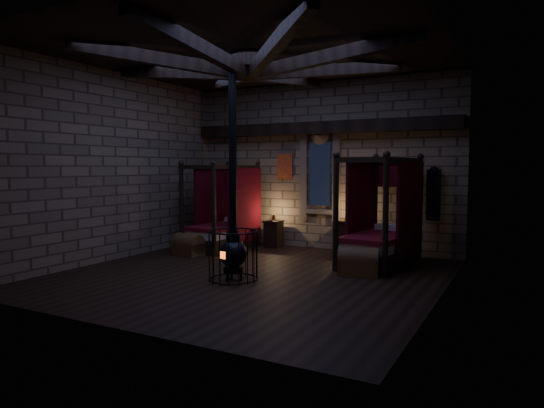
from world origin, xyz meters
The scene contains 8 objects.
room centered at (0.00, 0.09, 3.74)m, with size 7.02×7.02×4.29m.
bed_left centered at (-2.16, 2.32, 0.53)m, with size 1.16×2.08×2.13m.
bed_right centered at (1.94, 2.16, 0.56)m, with size 1.36×2.27×2.27m.
trunk_left centered at (-2.34, 1.09, 0.23)m, with size 0.79×0.58×0.52m.
trunk_right centered at (1.85, 0.97, 0.25)m, with size 0.84×0.63×0.56m.
nightstand_left centered at (-1.13, 3.08, 0.36)m, with size 0.44×0.42×0.85m.
nightstand_right centered at (0.91, 3.12, 0.41)m, with size 0.57×0.55×0.87m.
stove centered at (-0.04, -0.55, 0.58)m, with size 0.91×0.91×4.05m.
Camera 1 is at (4.70, -7.94, 2.09)m, focal length 32.00 mm.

